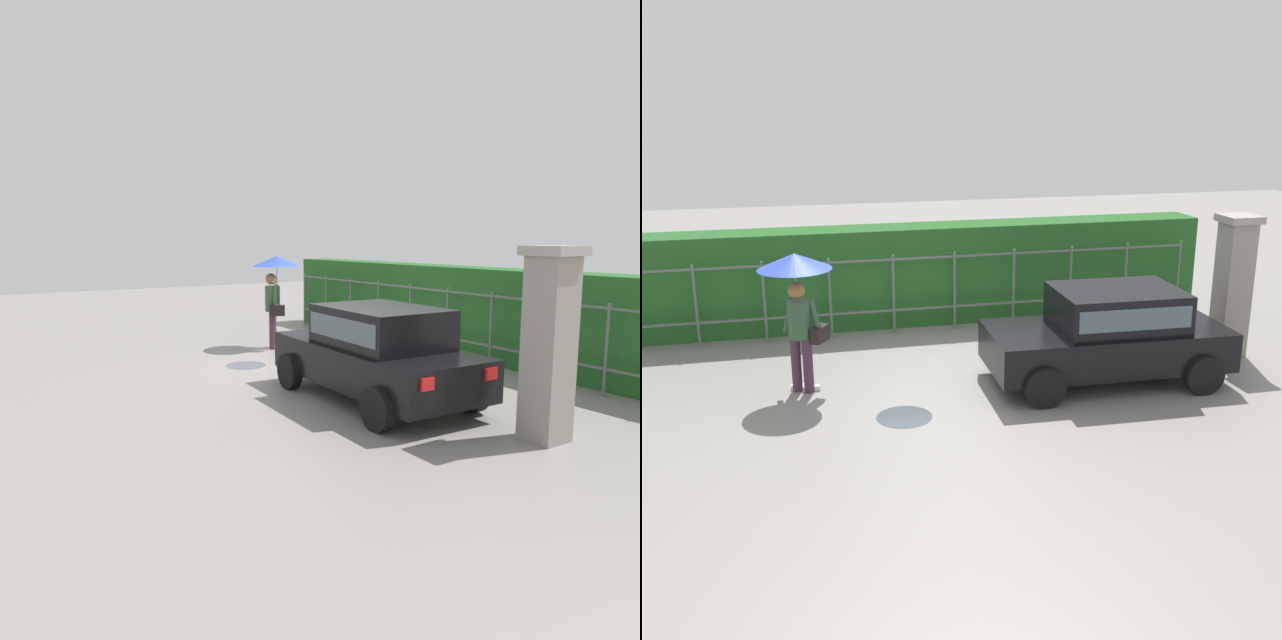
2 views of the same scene
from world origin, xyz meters
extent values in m
plane|color=gray|center=(0.00, 0.00, 0.00)|extent=(40.00, 40.00, 0.00)
cube|color=black|center=(2.35, -0.64, 0.58)|extent=(3.75, 1.76, 0.60)
cube|color=black|center=(2.50, -0.64, 1.18)|extent=(1.95, 1.50, 0.60)
cube|color=#4C5B66|center=(2.50, -0.64, 1.20)|extent=(1.79, 1.52, 0.33)
cylinder|color=black|center=(1.07, -1.44, 0.30)|extent=(0.61, 0.20, 0.60)
cylinder|color=black|center=(1.13, 0.24, 0.30)|extent=(0.61, 0.20, 0.60)
cylinder|color=black|center=(3.57, -1.52, 0.30)|extent=(0.61, 0.20, 0.60)
cylinder|color=black|center=(3.63, 0.16, 0.30)|extent=(0.61, 0.20, 0.60)
cube|color=red|center=(4.19, -1.25, 0.73)|extent=(0.07, 0.20, 0.16)
cube|color=red|center=(4.23, -0.15, 0.73)|extent=(0.07, 0.20, 0.16)
cylinder|color=#47283D|center=(-2.37, 0.05, 0.43)|extent=(0.15, 0.15, 0.86)
cylinder|color=#47283D|center=(-2.20, -0.05, 0.43)|extent=(0.15, 0.15, 0.86)
cube|color=white|center=(-2.34, 0.10, 0.04)|extent=(0.26, 0.10, 0.08)
cube|color=white|center=(-2.17, 0.00, 0.04)|extent=(0.26, 0.10, 0.08)
cylinder|color=#2D4C33|center=(-2.28, 0.00, 1.15)|extent=(0.34, 0.34, 0.58)
sphere|color=#DBAD89|center=(-2.28, 0.00, 1.58)|extent=(0.22, 0.22, 0.22)
sphere|color=olive|center=(-2.30, -0.02, 1.60)|extent=(0.25, 0.25, 0.25)
cylinder|color=#2D4C33|center=(-2.43, 0.19, 1.18)|extent=(0.24, 0.20, 0.56)
cylinder|color=#2D4C33|center=(-2.06, -0.05, 1.18)|extent=(0.24, 0.20, 0.56)
cylinder|color=#B2B2B7|center=(-2.30, 0.13, 1.50)|extent=(0.02, 0.02, 0.77)
cone|color=blue|center=(-2.30, 0.13, 2.00)|extent=(1.09, 1.09, 0.23)
cube|color=black|center=(-2.00, -0.03, 0.91)|extent=(0.31, 0.37, 0.24)
cube|color=gray|center=(4.94, 0.05, 1.15)|extent=(0.48, 0.48, 2.30)
cube|color=#9E998E|center=(4.94, 0.05, 2.36)|extent=(0.60, 0.60, 0.12)
cylinder|color=#59605B|center=(-5.16, 2.56, 0.75)|extent=(0.05, 0.05, 1.50)
cylinder|color=#59605B|center=(-4.00, 2.56, 0.75)|extent=(0.05, 0.05, 1.50)
cylinder|color=#59605B|center=(-2.83, 2.56, 0.75)|extent=(0.05, 0.05, 1.50)
cylinder|color=#59605B|center=(-1.66, 2.56, 0.75)|extent=(0.05, 0.05, 1.50)
cylinder|color=#59605B|center=(-0.49, 2.56, 0.75)|extent=(0.05, 0.05, 1.50)
cylinder|color=#59605B|center=(0.68, 2.56, 0.75)|extent=(0.05, 0.05, 1.50)
cylinder|color=#59605B|center=(1.85, 2.56, 0.75)|extent=(0.05, 0.05, 1.50)
cylinder|color=#59605B|center=(3.01, 2.56, 0.75)|extent=(0.05, 0.05, 1.50)
cylinder|color=#59605B|center=(4.18, 2.56, 0.75)|extent=(0.05, 0.05, 1.50)
cube|color=#59605B|center=(0.09, 2.56, 1.42)|extent=(10.51, 0.03, 0.04)
cube|color=#59605B|center=(0.09, 2.56, 0.45)|extent=(10.51, 0.03, 0.04)
cube|color=#235B23|center=(0.09, 3.27, 0.95)|extent=(11.51, 0.90, 1.90)
cylinder|color=#4C545B|center=(-0.95, -1.31, 0.00)|extent=(0.79, 0.79, 0.00)
camera|label=1|loc=(9.29, -6.01, 2.50)|focal=32.18mm
camera|label=2|loc=(-2.48, -11.02, 4.38)|focal=42.64mm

